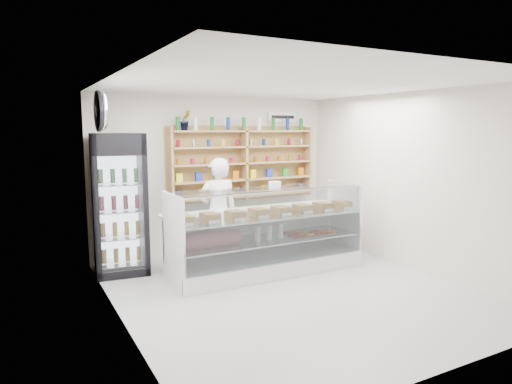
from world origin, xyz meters
TOP-DOWN VIEW (x-y plane):
  - room at (0.00, 0.00)m, footprint 5.00×5.00m
  - display_counter at (0.15, 0.88)m, footprint 3.06×0.91m
  - shop_worker at (-0.37, 1.56)m, footprint 0.69×0.49m
  - drinks_cooler at (-1.85, 1.93)m, footprint 0.86×0.84m
  - wall_shelving at (0.50, 2.34)m, footprint 2.84×0.28m
  - potted_plant at (-0.62, 2.34)m, footprint 0.22×0.19m
  - security_mirror at (-2.17, 1.20)m, footprint 0.15×0.50m
  - wall_sign at (1.40, 2.47)m, footprint 0.62×0.03m

SIDE VIEW (x-z plane):
  - display_counter at x=0.15m, z-range -0.30..1.03m
  - shop_worker at x=-0.37m, z-range 0.00..1.77m
  - drinks_cooler at x=-1.85m, z-range 0.00..2.16m
  - room at x=0.00m, z-range -1.10..3.90m
  - wall_shelving at x=0.50m, z-range 0.93..2.26m
  - potted_plant at x=-0.62m, z-range 2.20..2.54m
  - security_mirror at x=-2.17m, z-range 2.20..2.70m
  - wall_sign at x=1.40m, z-range 2.35..2.55m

